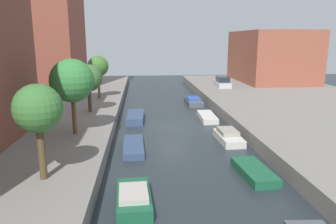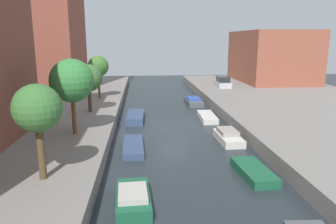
% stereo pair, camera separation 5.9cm
% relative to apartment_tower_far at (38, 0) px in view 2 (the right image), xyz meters
% --- Properties ---
extents(ground_plane, '(84.00, 84.00, 0.00)m').
position_rel_apartment_tower_far_xyz_m(ground_plane, '(16.00, -18.14, -12.50)').
color(ground_plane, '#232B30').
extents(quay_right, '(20.00, 64.00, 1.00)m').
position_rel_apartment_tower_far_xyz_m(quay_right, '(31.00, -18.14, -12.00)').
color(quay_right, gray).
rests_on(quay_right, ground_plane).
extents(apartment_tower_far, '(10.00, 11.65, 23.00)m').
position_rel_apartment_tower_far_xyz_m(apartment_tower_far, '(0.00, 0.00, 0.00)').
color(apartment_tower_far, brown).
rests_on(apartment_tower_far, quay_left).
extents(low_block_right, '(10.00, 14.82, 7.87)m').
position_rel_apartment_tower_far_xyz_m(low_block_right, '(34.00, 4.94, -7.57)').
color(low_block_right, brown).
rests_on(low_block_right, quay_right).
extents(street_tree_0, '(2.25, 2.25, 4.57)m').
position_rel_apartment_tower_far_xyz_m(street_tree_0, '(8.51, -30.55, -8.12)').
color(street_tree_0, '#4C3C24').
rests_on(street_tree_0, quay_left).
extents(street_tree_1, '(3.01, 3.01, 5.26)m').
position_rel_apartment_tower_far_xyz_m(street_tree_1, '(8.51, -22.90, -7.77)').
color(street_tree_1, brown).
rests_on(street_tree_1, quay_left).
extents(street_tree_2, '(2.48, 2.48, 4.35)m').
position_rel_apartment_tower_far_xyz_m(street_tree_2, '(8.51, -15.69, -8.43)').
color(street_tree_2, brown).
rests_on(street_tree_2, quay_left).
extents(street_tree_3, '(2.33, 2.33, 4.79)m').
position_rel_apartment_tower_far_xyz_m(street_tree_3, '(8.51, -8.75, -7.91)').
color(street_tree_3, brown).
rests_on(street_tree_3, quay_left).
extents(parked_car, '(1.86, 4.65, 1.46)m').
position_rel_apartment_tower_far_xyz_m(parked_car, '(24.78, -0.65, -10.90)').
color(parked_car, '#B7B7BC').
rests_on(parked_car, quay_right).
extents(moored_boat_left_1, '(1.68, 3.46, 0.88)m').
position_rel_apartment_tower_far_xyz_m(moored_boat_left_1, '(12.79, -31.75, -12.12)').
color(moored_boat_left_1, '#195638').
rests_on(moored_boat_left_1, ground_plane).
extents(moored_boat_left_2, '(1.49, 4.45, 0.44)m').
position_rel_apartment_tower_far_xyz_m(moored_boat_left_2, '(12.62, -23.85, -12.28)').
color(moored_boat_left_2, '#33476B').
rests_on(moored_boat_left_2, ground_plane).
extents(moored_boat_left_3, '(1.70, 4.59, 0.66)m').
position_rel_apartment_tower_far_xyz_m(moored_boat_left_3, '(12.65, -15.50, -12.17)').
color(moored_boat_left_3, '#33476B').
rests_on(moored_boat_left_3, ground_plane).
extents(moored_boat_right_1, '(1.73, 3.74, 0.48)m').
position_rel_apartment_tower_far_xyz_m(moored_boat_right_1, '(19.48, -28.89, -12.26)').
color(moored_boat_right_1, '#195638').
rests_on(moored_boat_right_1, ground_plane).
extents(moored_boat_right_2, '(1.60, 3.72, 0.87)m').
position_rel_apartment_tower_far_xyz_m(moored_boat_right_2, '(19.73, -22.57, -12.14)').
color(moored_boat_right_2, beige).
rests_on(moored_boat_right_2, ground_plane).
extents(moored_boat_right_3, '(1.51, 4.24, 0.49)m').
position_rel_apartment_tower_far_xyz_m(moored_boat_right_3, '(19.53, -15.71, -12.25)').
color(moored_boat_right_3, beige).
rests_on(moored_boat_right_3, ground_plane).
extents(moored_boat_right_4, '(1.74, 4.42, 0.79)m').
position_rel_apartment_tower_far_xyz_m(moored_boat_right_4, '(19.45, -8.11, -12.16)').
color(moored_boat_right_4, '#4C5156').
rests_on(moored_boat_right_4, ground_plane).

